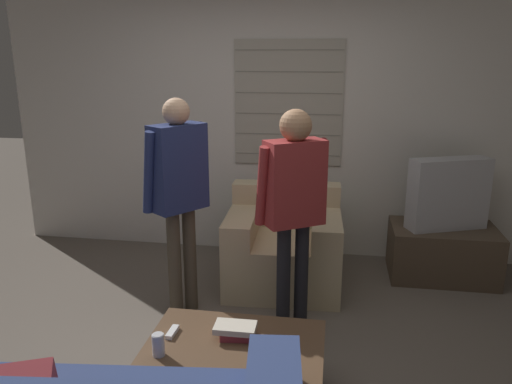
% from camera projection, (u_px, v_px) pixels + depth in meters
% --- Properties ---
extents(ground_plane, '(16.00, 16.00, 0.00)m').
position_uv_depth(ground_plane, '(225.00, 365.00, 3.22)').
color(ground_plane, '#665B51').
extents(wall_back, '(5.20, 0.08, 2.55)m').
position_uv_depth(wall_back, '(269.00, 125.00, 4.81)').
color(wall_back, silver).
rests_on(wall_back, ground_plane).
extents(armchair_beige, '(0.98, 0.87, 0.84)m').
position_uv_depth(armchair_beige, '(284.00, 247.00, 4.28)').
color(armchair_beige, '#C6B289').
rests_on(armchair_beige, ground_plane).
extents(coffee_table, '(0.99, 0.63, 0.39)m').
position_uv_depth(coffee_table, '(235.00, 348.00, 2.79)').
color(coffee_table, brown).
rests_on(coffee_table, ground_plane).
extents(tv_stand, '(0.91, 0.58, 0.46)m').
position_uv_depth(tv_stand, '(442.00, 252.00, 4.45)').
color(tv_stand, '#4C3D2D').
rests_on(tv_stand, ground_plane).
extents(tv, '(0.72, 0.44, 0.62)m').
position_uv_depth(tv, '(448.00, 194.00, 4.31)').
color(tv, '#B2B2B7').
rests_on(tv, tv_stand).
extents(person_left_standing, '(0.50, 0.73, 1.65)m').
position_uv_depth(person_left_standing, '(178.00, 182.00, 3.63)').
color(person_left_standing, '#4C4233').
rests_on(person_left_standing, ground_plane).
extents(person_right_standing, '(0.51, 0.80, 1.59)m').
position_uv_depth(person_right_standing, '(293.00, 193.00, 3.45)').
color(person_right_standing, black).
rests_on(person_right_standing, ground_plane).
extents(book_stack, '(0.24, 0.20, 0.08)m').
position_uv_depth(book_stack, '(236.00, 330.00, 2.83)').
color(book_stack, maroon).
rests_on(book_stack, coffee_table).
extents(soda_can, '(0.07, 0.07, 0.13)m').
position_uv_depth(soda_can, '(158.00, 345.00, 2.64)').
color(soda_can, silver).
rests_on(soda_can, coffee_table).
extents(spare_remote, '(0.05, 0.13, 0.02)m').
position_uv_depth(spare_remote, '(172.00, 332.00, 2.86)').
color(spare_remote, white).
rests_on(spare_remote, coffee_table).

